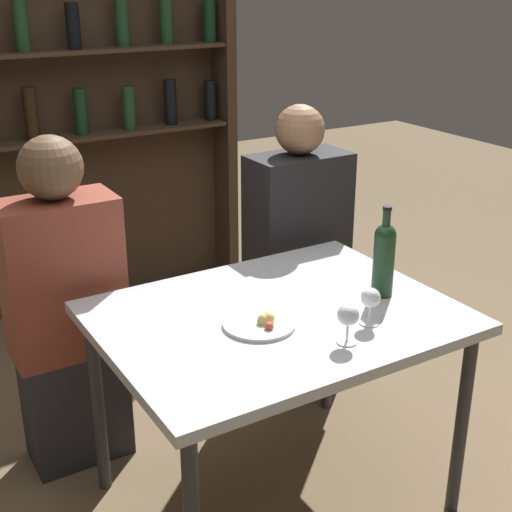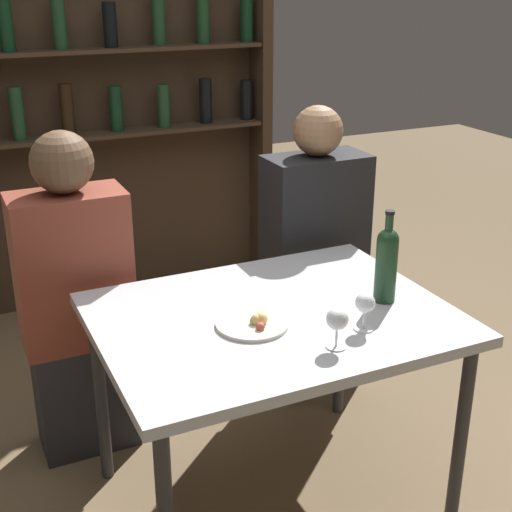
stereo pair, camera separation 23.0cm
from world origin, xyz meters
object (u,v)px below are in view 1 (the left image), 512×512
seated_person_right (297,262)px  wine_bottle (384,256)px  seated_person_left (67,316)px  wine_glass_0 (348,316)px  wine_glass_1 (371,299)px  food_plate_0 (261,323)px

seated_person_right → wine_bottle: bearing=-99.8°
wine_bottle → seated_person_left: (-0.88, 0.67, -0.28)m
wine_bottle → wine_glass_0: wine_bottle is taller
wine_bottle → wine_glass_1: (-0.17, -0.14, -0.06)m
wine_glass_1 → seated_person_left: bearing=131.1°
seated_person_right → food_plate_0: bearing=-131.7°
wine_glass_0 → wine_glass_1: wine_glass_0 is taller
food_plate_0 → seated_person_left: size_ratio=0.18×
wine_bottle → seated_person_right: 0.73m
wine_bottle → food_plate_0: wine_bottle is taller
wine_glass_1 → seated_person_right: size_ratio=0.09×
seated_person_right → wine_glass_1: bearing=-109.5°
wine_glass_0 → seated_person_right: seated_person_right is taller
wine_glass_0 → wine_glass_1: bearing=24.3°
seated_person_left → seated_person_right: bearing=0.0°
wine_bottle → seated_person_right: seated_person_right is taller
wine_glass_1 → wine_bottle: bearing=40.0°
wine_glass_0 → wine_glass_1: size_ratio=1.03×
wine_bottle → seated_person_left: seated_person_left is taller
wine_glass_0 → seated_person_left: 1.07m
wine_glass_0 → seated_person_right: size_ratio=0.10×
food_plate_0 → seated_person_left: 0.79m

